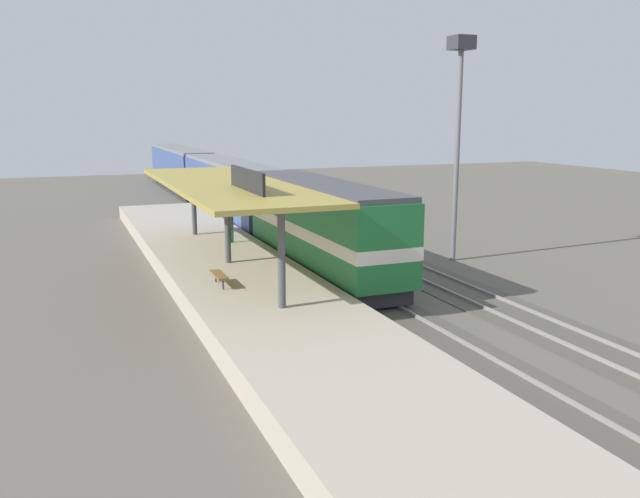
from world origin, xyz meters
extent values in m
plane|color=#5B564C|center=(2.00, 0.00, 0.00)|extent=(120.00, 120.00, 0.00)
cube|color=#4E4941|center=(0.00, 0.00, 0.02)|extent=(3.20, 110.00, 0.04)
cube|color=gray|center=(-0.72, 0.00, 0.08)|extent=(0.10, 110.00, 0.16)
cube|color=gray|center=(0.72, 0.00, 0.08)|extent=(0.10, 110.00, 0.16)
cube|color=#4E4941|center=(4.60, 0.00, 0.02)|extent=(3.20, 110.00, 0.04)
cube|color=gray|center=(3.88, 0.00, 0.08)|extent=(0.10, 110.00, 0.16)
cube|color=gray|center=(5.32, 0.00, 0.08)|extent=(0.10, 110.00, 0.16)
cube|color=#A89E89|center=(-4.60, 0.00, 0.45)|extent=(6.00, 44.00, 0.90)
cylinder|color=#47474C|center=(-4.60, -8.00, 2.70)|extent=(0.28, 0.28, 3.60)
cylinder|color=#47474C|center=(-4.60, 0.00, 2.70)|extent=(0.28, 0.28, 3.60)
cylinder|color=#47474C|center=(-4.60, 8.00, 2.70)|extent=(0.28, 0.28, 3.60)
cube|color=#A38E3D|center=(-4.60, 0.00, 4.60)|extent=(5.20, 18.00, 0.20)
cube|color=black|center=(-4.60, -3.60, 5.15)|extent=(0.12, 4.80, 0.90)
cylinder|color=#333338|center=(-6.00, -4.76, 1.11)|extent=(0.07, 0.07, 0.42)
cylinder|color=#333338|center=(-6.00, -3.46, 1.11)|extent=(0.07, 0.07, 0.42)
cube|color=brown|center=(-6.00, -4.11, 1.36)|extent=(0.44, 1.70, 0.08)
cube|color=#28282D|center=(0.00, -0.45, 0.51)|extent=(2.60, 13.60, 0.70)
cube|color=#1E6B33|center=(0.00, -0.45, 2.61)|extent=(2.90, 14.40, 3.50)
cube|color=#424247|center=(0.00, -0.45, 4.48)|extent=(2.78, 14.11, 0.24)
cube|color=beige|center=(0.00, -0.45, 2.35)|extent=(2.93, 14.43, 0.56)
cube|color=#28282D|center=(0.00, 17.55, 0.51)|extent=(2.60, 19.20, 0.70)
cube|color=#384C84|center=(0.00, 17.55, 2.51)|extent=(2.90, 20.00, 3.30)
cube|color=slate|center=(0.00, 17.55, 4.28)|extent=(2.78, 19.60, 0.24)
cube|color=#28282D|center=(0.00, 38.35, 0.51)|extent=(2.60, 19.20, 0.70)
cube|color=#384C84|center=(0.00, 38.35, 2.51)|extent=(2.90, 20.00, 3.30)
cube|color=slate|center=(0.00, 38.35, 4.28)|extent=(2.78, 19.60, 0.24)
cylinder|color=slate|center=(7.80, -0.08, 5.50)|extent=(0.28, 0.28, 11.00)
cube|color=#333338|center=(7.80, -0.08, 11.35)|extent=(1.10, 1.10, 0.70)
cylinder|color=#23603D|center=(-3.37, 4.76, 1.32)|extent=(0.16, 0.16, 0.84)
cylinder|color=#23603D|center=(-3.19, 4.76, 1.32)|extent=(0.16, 0.16, 0.84)
cylinder|color=#4C4C51|center=(-3.28, 4.76, 2.06)|extent=(0.34, 0.34, 0.64)
sphere|color=tan|center=(-3.28, 4.76, 2.50)|extent=(0.23, 0.23, 0.23)
camera|label=1|loc=(-11.90, -30.03, 7.82)|focal=37.21mm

